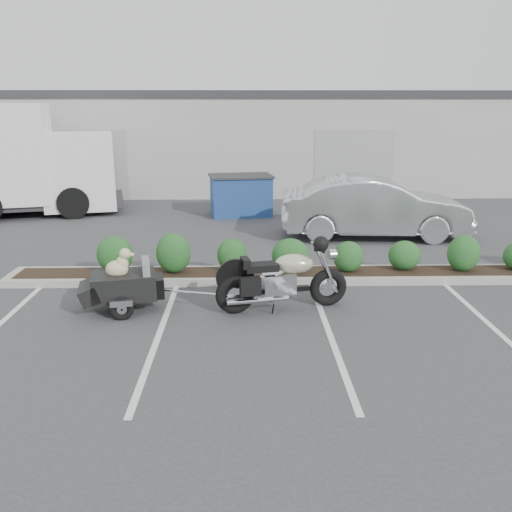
{
  "coord_description": "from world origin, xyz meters",
  "views": [
    {
      "loc": [
        -0.13,
        -8.52,
        3.51
      ],
      "look_at": [
        0.08,
        1.3,
        0.75
      ],
      "focal_mm": 38.0,
      "sensor_mm": 36.0,
      "label": 1
    }
  ],
  "objects_px": {
    "dumpster": "(241,195)",
    "sedan": "(374,207)",
    "motorcycle": "(283,280)",
    "pet_trailer": "(123,284)"
  },
  "relations": [
    {
      "from": "dumpster",
      "to": "pet_trailer",
      "type": "bearing_deg",
      "value": -111.8
    },
    {
      "from": "motorcycle",
      "to": "pet_trailer",
      "type": "relative_size",
      "value": 1.23
    },
    {
      "from": "motorcycle",
      "to": "sedan",
      "type": "relative_size",
      "value": 0.48
    },
    {
      "from": "motorcycle",
      "to": "sedan",
      "type": "bearing_deg",
      "value": 50.32
    },
    {
      "from": "pet_trailer",
      "to": "motorcycle",
      "type": "bearing_deg",
      "value": -12.19
    },
    {
      "from": "dumpster",
      "to": "sedan",
      "type": "bearing_deg",
      "value": -49.29
    },
    {
      "from": "dumpster",
      "to": "motorcycle",
      "type": "bearing_deg",
      "value": -93.26
    },
    {
      "from": "motorcycle",
      "to": "dumpster",
      "type": "relative_size",
      "value": 1.1
    },
    {
      "from": "pet_trailer",
      "to": "sedan",
      "type": "height_order",
      "value": "sedan"
    },
    {
      "from": "sedan",
      "to": "motorcycle",
      "type": "bearing_deg",
      "value": 155.19
    }
  ]
}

